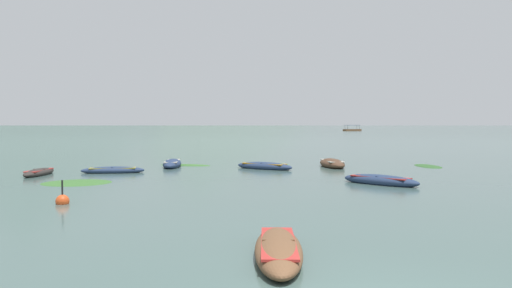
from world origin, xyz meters
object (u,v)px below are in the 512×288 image
object	(u,v)px
rowboat_1	(264,166)
ferry_1	(352,130)
rowboat_0	(278,250)
rowboat_5	(172,164)
rowboat_4	(113,170)
rowboat_6	(380,180)
rowboat_2	(39,172)
mooring_buoy	(62,201)
rowboat_3	(332,164)

from	to	relation	value
rowboat_1	ferry_1	xyz separation A→B (m)	(55.77, 163.10, 0.28)
rowboat_0	rowboat_5	bearing A→B (deg)	98.83
rowboat_4	rowboat_6	world-z (taller)	rowboat_6
rowboat_2	mooring_buoy	distance (m)	10.87
rowboat_2	ferry_1	world-z (taller)	ferry_1
rowboat_0	rowboat_2	size ratio (longest dim) A/B	1.18
rowboat_2	rowboat_3	world-z (taller)	rowboat_3
rowboat_1	rowboat_3	distance (m)	4.64
rowboat_5	rowboat_2	bearing A→B (deg)	-145.69
rowboat_0	mooring_buoy	xyz separation A→B (m)	(-6.32, 7.58, -0.06)
rowboat_4	mooring_buoy	xyz separation A→B (m)	(0.22, -10.99, -0.04)
ferry_1	mooring_buoy	bearing A→B (deg)	-110.12
rowboat_0	ferry_1	bearing A→B (deg)	72.43
rowboat_3	rowboat_4	distance (m)	13.52
rowboat_1	mooring_buoy	size ratio (longest dim) A/B	3.83
rowboat_0	rowboat_5	size ratio (longest dim) A/B	0.93
rowboat_6	ferry_1	bearing A→B (deg)	73.28
rowboat_1	rowboat_6	size ratio (longest dim) A/B	1.01
rowboat_0	rowboat_3	bearing A→B (deg)	72.29
rowboat_1	ferry_1	world-z (taller)	ferry_1
rowboat_0	rowboat_6	world-z (taller)	rowboat_6
rowboat_1	ferry_1	distance (m)	172.37
ferry_1	mooring_buoy	size ratio (longest dim) A/B	8.07
rowboat_2	mooring_buoy	xyz separation A→B (m)	(3.94, -10.13, -0.04)
rowboat_3	ferry_1	bearing A→B (deg)	72.45
rowboat_2	rowboat_4	bearing A→B (deg)	13.03
rowboat_6	ferry_1	distance (m)	178.88
rowboat_2	mooring_buoy	size ratio (longest dim) A/B	3.45
rowboat_6	rowboat_3	bearing A→B (deg)	88.65
rowboat_2	mooring_buoy	world-z (taller)	mooring_buoy
rowboat_2	rowboat_5	bearing A→B (deg)	34.31
rowboat_6	mooring_buoy	bearing A→B (deg)	-161.73
ferry_1	rowboat_6	bearing A→B (deg)	-106.72
rowboat_4	ferry_1	xyz separation A→B (m)	(64.54, 164.57, 0.31)
rowboat_5	rowboat_0	bearing A→B (deg)	-81.17
rowboat_3	mooring_buoy	bearing A→B (deg)	-134.01
rowboat_5	rowboat_6	world-z (taller)	rowboat_5
rowboat_0	rowboat_1	distance (m)	20.16
rowboat_4	rowboat_6	size ratio (longest dim) A/B	0.97
rowboat_1	rowboat_6	bearing A→B (deg)	-62.40
rowboat_0	rowboat_4	distance (m)	19.68
rowboat_4	ferry_1	bearing A→B (deg)	68.59
rowboat_1	rowboat_3	xyz separation A→B (m)	(4.52, 1.06, 0.04)
rowboat_3	mooring_buoy	xyz separation A→B (m)	(-13.06, -13.51, -0.10)
rowboat_4	rowboat_1	bearing A→B (deg)	9.52
rowboat_1	mooring_buoy	world-z (taller)	mooring_buoy
rowboat_0	rowboat_2	xyz separation A→B (m)	(-10.26, 17.71, -0.02)
rowboat_3	rowboat_4	bearing A→B (deg)	-169.23
rowboat_0	rowboat_5	distance (m)	22.61
rowboat_4	ferry_1	distance (m)	176.77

